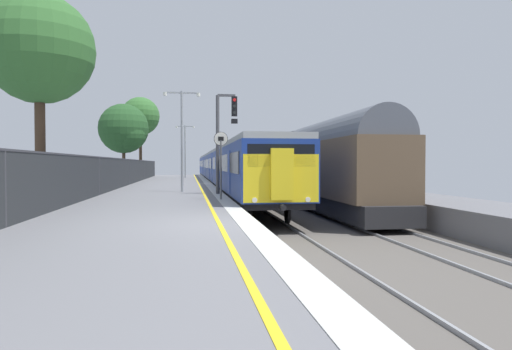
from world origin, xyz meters
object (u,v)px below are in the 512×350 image
Objects in this scene: platform_lamp_mid at (182,132)px; background_tree_centre at (125,130)px; freight_train_adjacent_track at (279,163)px; commuter_train_at_platform at (221,167)px; background_tree_left at (140,118)px; background_tree_right at (39,52)px; signal_gantry at (223,132)px; speed_limit_sign at (221,157)px; platform_lamp_far at (185,147)px.

background_tree_centre is (-5.65, 19.90, 1.51)m from platform_lamp_mid.
freight_train_adjacent_track is at bearing 55.92° from platform_lamp_mid.
commuter_train_at_platform is 8.44× the size of background_tree_centre.
background_tree_left is 32.39m from background_tree_right.
commuter_train_at_platform is 12.12× the size of signal_gantry.
signal_gantry is (-5.48, -13.32, 1.59)m from freight_train_adjacent_track.
speed_limit_sign is 6.33m from platform_lamp_mid.
platform_lamp_far is at bearing 42.59° from background_tree_centre.
background_tree_right is at bearing -124.20° from freight_train_adjacent_track.
background_tree_left is at bearing -177.65° from platform_lamp_far.
platform_lamp_mid is (-1.72, 5.93, 1.42)m from speed_limit_sign.
platform_lamp_far is (-7.57, 13.91, 1.79)m from freight_train_adjacent_track.
commuter_train_at_platform is at bearing -51.37° from platform_lamp_far.
platform_lamp_mid is 25.09m from platform_lamp_far.
background_tree_centre reaches higher than platform_lamp_mid.
speed_limit_sign is 0.34× the size of background_tree_left.
background_tree_left is 5.35m from background_tree_centre.
background_tree_right reaches higher than speed_limit_sign.
freight_train_adjacent_track is at bearing -61.46° from platform_lamp_far.
background_tree_right is at bearing -167.16° from speed_limit_sign.
signal_gantry is 1.75× the size of speed_limit_sign.
background_tree_right is at bearing -88.89° from background_tree_centre.
platform_lamp_mid is at bearing -79.23° from background_tree_left.
background_tree_right reaches higher than commuter_train_at_platform.
signal_gantry is at bearing 36.59° from background_tree_right.
platform_lamp_mid is 20.74m from background_tree_centre.
platform_lamp_far is at bearing 118.54° from freight_train_adjacent_track.
background_tree_left is at bearing 101.82° from speed_limit_sign.
background_tree_centre is (-5.65, -5.19, 1.41)m from platform_lamp_far.
platform_lamp_mid is at bearing -74.14° from background_tree_centre.
background_tree_centre is (-9.21, -0.74, 3.50)m from commuter_train_at_platform.
speed_limit_sign is 0.40× the size of background_tree_centre.
background_tree_right is (-7.21, -5.35, 2.51)m from signal_gantry.
commuter_train_at_platform is 1.43× the size of freight_train_adjacent_track.
background_tree_centre is at bearing 109.35° from signal_gantry.
platform_lamp_far is (-2.09, 27.23, 0.20)m from signal_gantry.
speed_limit_sign is at bearing -95.57° from signal_gantry.
freight_train_adjacent_track is 14.86× the size of speed_limit_sign.
platform_lamp_far reaches higher than freight_train_adjacent_track.
background_tree_centre is (-7.74, 22.03, 1.61)m from signal_gantry.
background_tree_centre is 0.93× the size of background_tree_right.
platform_lamp_mid is 9.39m from background_tree_right.
speed_limit_sign is 0.37× the size of background_tree_right.
freight_train_adjacent_track is 19.06m from background_tree_left.
platform_lamp_mid is at bearing -124.08° from freight_train_adjacent_track.
commuter_train_at_platform is at bearing 4.58° from background_tree_centre.
commuter_train_at_platform is at bearing 72.84° from background_tree_right.
background_tree_centre reaches higher than platform_lamp_far.
background_tree_left reaches higher than background_tree_right.
background_tree_left is (-4.73, -0.19, 3.09)m from platform_lamp_far.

